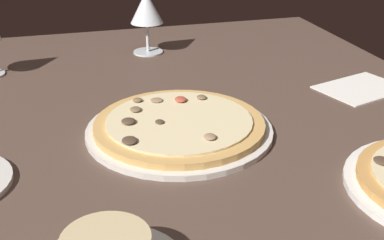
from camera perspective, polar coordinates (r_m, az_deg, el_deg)
The scene contains 4 objects.
dining_table at distance 88.81cm, azimuth 1.43°, elevation -3.23°, with size 150.00×110.00×4.00cm, color brown.
pizza_main at distance 89.38cm, azimuth -1.45°, elevation -0.72°, with size 32.72×32.72×3.37cm.
wine_glass_far at distance 130.58cm, azimuth -4.99°, elevation 12.19°, with size 8.26×8.26×15.70cm.
paper_menu at distance 114.77cm, azimuth 18.35°, elevation 3.38°, with size 12.59×17.41×0.30cm, color white.
Camera 1 is at (-74.69, 23.14, 44.12)cm, focal length 47.78 mm.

